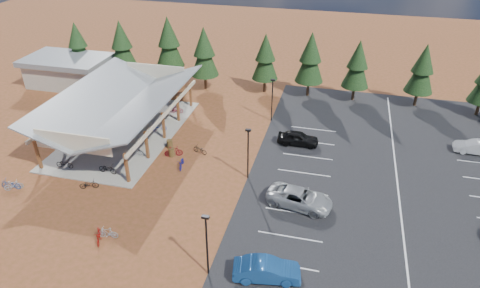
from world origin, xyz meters
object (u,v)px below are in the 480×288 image
(outbuilding, at_px, (68,71))
(trash_bin_1, at_px, (170,144))
(bike_14, at_px, (182,163))
(lamp_post_1, at_px, (248,150))
(car_9, at_px, (476,147))
(car_2, at_px, (300,198))
(bike_12, at_px, (89,184))
(bike_16, at_px, (200,150))
(bike_15, at_px, (174,151))
(bike_9, at_px, (13,185))
(bike_5, at_px, (137,150))
(bike_3, at_px, (134,102))
(bike_11, at_px, (99,236))
(car_1, at_px, (267,270))
(bike_0, at_px, (65,164))
(lamp_post_2, at_px, (272,97))
(bike_6, at_px, (159,127))
(bike_13, at_px, (108,233))
(lamp_post_0, at_px, (207,241))
(bike_10, at_px, (11,184))
(car_4, at_px, (298,138))
(bike_7, at_px, (177,110))
(trash_bin_0, at_px, (171,152))
(bike_4, at_px, (107,169))
(bike_pavilion, at_px, (121,102))
(bike_2, at_px, (121,117))
(bike_1, at_px, (96,127))

(outbuilding, height_order, trash_bin_1, outbuilding)
(trash_bin_1, distance_m, bike_14, 4.05)
(lamp_post_1, relative_size, car_9, 1.25)
(car_9, bearing_deg, car_2, -48.74)
(bike_12, relative_size, bike_16, 1.03)
(bike_15, bearing_deg, bike_9, 104.58)
(bike_5, height_order, bike_15, bike_5)
(bike_14, xyz_separation_m, bike_15, (-1.51, 1.72, 0.06))
(bike_3, xyz_separation_m, bike_11, (8.26, -22.76, -0.04))
(bike_3, bearing_deg, car_9, -87.33)
(car_1, bearing_deg, bike_0, 57.53)
(lamp_post_2, distance_m, bike_14, 13.78)
(bike_12, bearing_deg, bike_6, -30.89)
(bike_13, height_order, bike_14, bike_13)
(bike_5, bearing_deg, lamp_post_0, -119.26)
(bike_10, distance_m, car_4, 27.71)
(bike_12, bearing_deg, bike_0, 37.73)
(bike_16, bearing_deg, car_1, 51.63)
(lamp_post_0, xyz_separation_m, car_9, (21.42, 21.87, -2.26))
(bike_13, height_order, car_2, car_2)
(bike_3, distance_m, bike_16, 14.53)
(bike_7, distance_m, bike_10, 19.88)
(bike_14, xyz_separation_m, car_1, (10.61, -11.62, 0.31))
(outbuilding, bearing_deg, bike_7, -15.99)
(bike_9, height_order, car_9, car_9)
(lamp_post_2, relative_size, trash_bin_0, 5.71)
(outbuilding, distance_m, bike_16, 26.70)
(bike_12, bearing_deg, bike_4, -33.18)
(bike_5, relative_size, bike_9, 1.15)
(lamp_post_1, height_order, car_1, lamp_post_1)
(lamp_post_0, height_order, car_9, lamp_post_0)
(trash_bin_0, height_order, bike_11, bike_11)
(bike_5, xyz_separation_m, bike_9, (-8.14, -7.96, -0.17))
(bike_pavilion, xyz_separation_m, bike_2, (-1.82, 2.55, -3.27))
(bike_4, height_order, bike_11, bike_4)
(outbuilding, bearing_deg, bike_3, -19.79)
(trash_bin_1, height_order, car_1, car_1)
(car_4, bearing_deg, bike_14, 122.90)
(car_4, bearing_deg, bike_10, 119.01)
(lamp_post_2, height_order, bike_6, lamp_post_2)
(bike_12, distance_m, bike_16, 11.20)
(bike_11, relative_size, bike_16, 1.08)
(car_4, bearing_deg, bike_1, 95.78)
(bike_15, distance_m, car_4, 12.96)
(lamp_post_2, distance_m, car_2, 16.00)
(bike_1, relative_size, car_4, 0.42)
(bike_3, height_order, car_9, car_9)
(bike_13, height_order, car_1, car_1)
(bike_1, relative_size, bike_9, 1.12)
(bike_10, bearing_deg, bike_3, 165.13)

